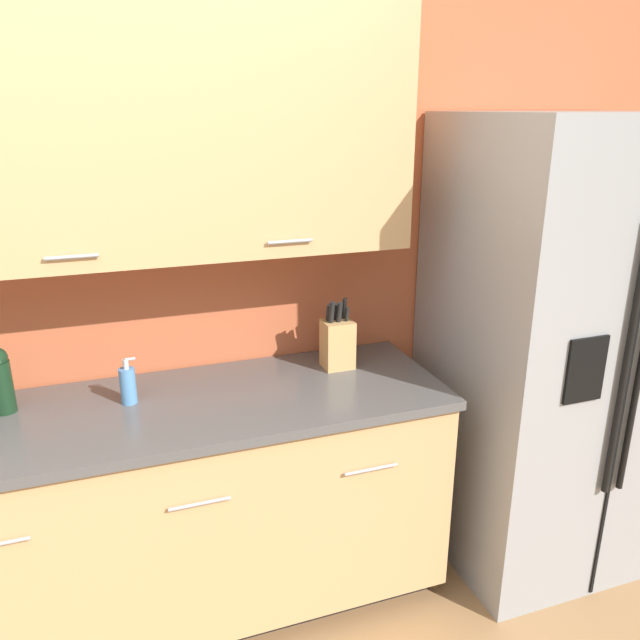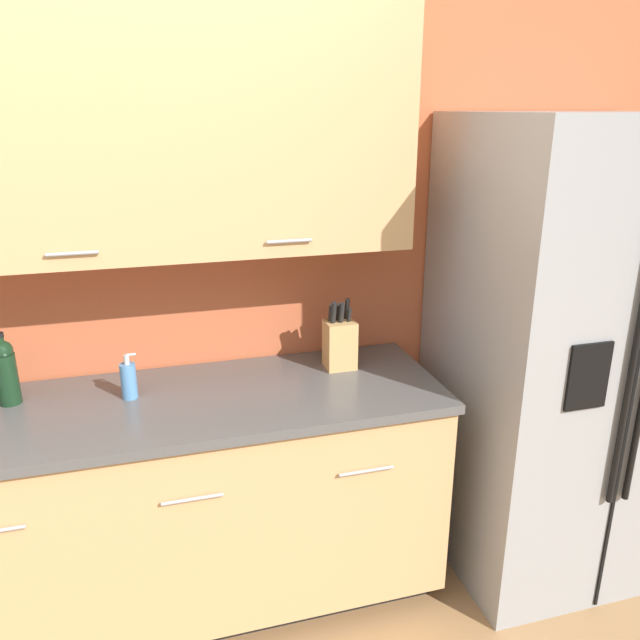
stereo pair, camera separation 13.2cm
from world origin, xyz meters
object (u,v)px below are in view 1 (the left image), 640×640
object	(u,v)px
knife_block	(338,342)
soap_dispenser	(128,385)
wine_bottle	(0,379)
refrigerator	(553,348)

from	to	relation	value
knife_block	soap_dispenser	size ratio (longest dim) A/B	1.68
wine_bottle	soap_dispenser	distance (m)	0.42
wine_bottle	refrigerator	bearing A→B (deg)	-5.86
refrigerator	soap_dispenser	distance (m)	1.71
refrigerator	knife_block	xyz separation A→B (m)	(-0.89, 0.20, 0.07)
knife_block	soap_dispenser	world-z (taller)	knife_block
refrigerator	wine_bottle	bearing A→B (deg)	174.14
refrigerator	soap_dispenser	xyz separation A→B (m)	(-1.70, 0.14, 0.03)
refrigerator	wine_bottle	world-z (taller)	refrigerator
knife_block	soap_dispenser	distance (m)	0.82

